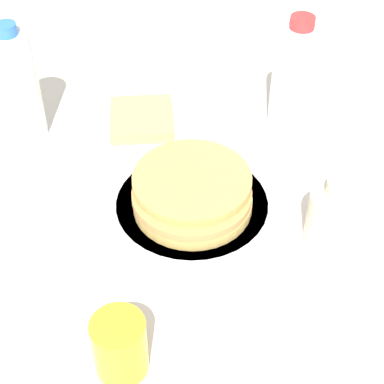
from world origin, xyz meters
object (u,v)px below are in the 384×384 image
Objects in this scene: plate at (192,205)px; pancake_stack at (192,192)px; juice_glass at (120,346)px; water_bottle_mid at (19,86)px; water_bottle_near at (295,78)px; cream_jug at (338,216)px.

plate is 0.03m from pancake_stack.
water_bottle_mid is (-0.44, -0.20, 0.05)m from juice_glass.
juice_glass reaches higher than plate.
pancake_stack is 0.27m from water_bottle_near.
pancake_stack is 0.21m from cream_jug.
cream_jug is (0.06, 0.20, 0.04)m from plate.
water_bottle_mid reaches higher than plate.
plate is 2.26× the size of cream_jug.
plate is 0.21m from cream_jug.
water_bottle_near is (-0.20, 0.16, 0.09)m from plate.
juice_glass is at bearing -27.53° from water_bottle_near.
juice_glass is at bearing -53.68° from cream_jug.
pancake_stack is 0.33m from water_bottle_mid.
water_bottle_near is at bearing 140.98° from plate.
pancake_stack reaches higher than plate.
cream_jug is at bearing 126.32° from juice_glass.
cream_jug is at bearing 64.06° from water_bottle_mid.
water_bottle_mid is at bearing -155.79° from juice_glass.
cream_jug is (-0.21, 0.28, 0.01)m from juice_glass.
water_bottle_mid is at bearing -115.94° from cream_jug.
pancake_stack is 0.91× the size of water_bottle_mid.
water_bottle_near is at bearing 141.29° from pancake_stack.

